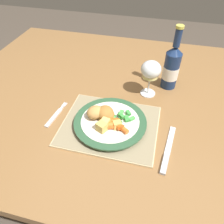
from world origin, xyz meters
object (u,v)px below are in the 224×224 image
object	(u,v)px
dining_table	(128,109)
fork	(55,116)
bottle	(172,67)
dinner_plate	(110,122)
table_knife	(167,153)
wine_glass	(151,71)

from	to	relation	value
dining_table	fork	bearing A→B (deg)	-141.80
bottle	fork	bearing A→B (deg)	-142.91
bottle	dining_table	bearing A→B (deg)	-144.74
fork	dinner_plate	bearing A→B (deg)	0.83
table_knife	dinner_plate	bearing A→B (deg)	160.48
dinner_plate	wine_glass	world-z (taller)	wine_glass
wine_glass	bottle	world-z (taller)	bottle
wine_glass	bottle	distance (m)	0.11
table_knife	dining_table	bearing A→B (deg)	123.75
dining_table	dinner_plate	size ratio (longest dim) A/B	5.93
fork	table_knife	distance (m)	0.41
dining_table	table_knife	xyz separation A→B (m)	(0.17, -0.25, 0.08)
wine_glass	dining_table	bearing A→B (deg)	-156.64
dining_table	bottle	size ratio (longest dim) A/B	5.72
dining_table	wine_glass	world-z (taller)	wine_glass
fork	wine_glass	bearing A→B (deg)	35.10
dinner_plate	bottle	bearing A→B (deg)	58.11
dinner_plate	bottle	distance (m)	0.35
wine_glass	bottle	xyz separation A→B (m)	(0.08, 0.07, -0.01)
fork	dining_table	bearing A→B (deg)	38.20
wine_glass	fork	bearing A→B (deg)	-144.90
dinner_plate	table_knife	size ratio (longest dim) A/B	1.27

